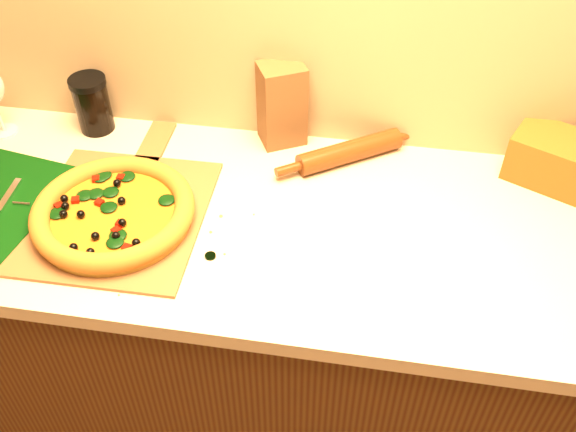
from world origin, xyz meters
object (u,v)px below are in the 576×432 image
object	(u,v)px
pizza	(114,212)
rolling_pin	(350,151)
pizza_peel	(122,210)
dark_jar	(92,104)

from	to	relation	value
pizza	rolling_pin	world-z (taller)	pizza
pizza	rolling_pin	bearing A→B (deg)	31.90
pizza_peel	dark_jar	xyz separation A→B (m)	(-0.18, 0.30, 0.07)
pizza_peel	dark_jar	world-z (taller)	dark_jar
pizza_peel	rolling_pin	size ratio (longest dim) A/B	1.68
pizza	rolling_pin	size ratio (longest dim) A/B	1.05
rolling_pin	pizza	bearing A→B (deg)	-148.10
dark_jar	pizza	bearing A→B (deg)	-62.72
pizza_peel	dark_jar	distance (m)	0.36
rolling_pin	dark_jar	bearing A→B (deg)	177.54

